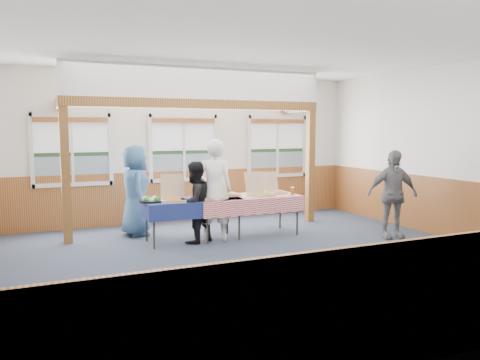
% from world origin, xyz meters
% --- Properties ---
extents(floor, '(8.00, 8.00, 0.00)m').
position_xyz_m(floor, '(0.00, 0.00, 0.00)').
color(floor, '#283342').
rests_on(floor, ground).
extents(ceiling, '(8.00, 8.00, 0.00)m').
position_xyz_m(ceiling, '(0.00, 0.00, 3.20)').
color(ceiling, white).
rests_on(ceiling, wall_back).
extents(wall_back, '(8.00, 0.00, 8.00)m').
position_xyz_m(wall_back, '(0.00, 3.50, 1.60)').
color(wall_back, silver).
rests_on(wall_back, floor).
extents(wall_front, '(8.00, 0.00, 8.00)m').
position_xyz_m(wall_front, '(0.00, -3.50, 1.60)').
color(wall_front, silver).
rests_on(wall_front, floor).
extents(wall_right, '(0.00, 8.00, 8.00)m').
position_xyz_m(wall_right, '(4.00, 0.00, 1.60)').
color(wall_right, silver).
rests_on(wall_right, floor).
extents(wainscot_back, '(7.98, 0.05, 1.10)m').
position_xyz_m(wainscot_back, '(0.00, 3.48, 0.55)').
color(wainscot_back, brown).
rests_on(wainscot_back, floor).
extents(wainscot_front, '(7.98, 0.05, 1.10)m').
position_xyz_m(wainscot_front, '(0.00, -3.48, 0.55)').
color(wainscot_front, brown).
rests_on(wainscot_front, floor).
extents(wainscot_right, '(0.05, 6.98, 1.10)m').
position_xyz_m(wainscot_right, '(3.98, 0.00, 0.55)').
color(wainscot_right, brown).
rests_on(wainscot_right, floor).
extents(window_left, '(1.56, 0.10, 1.46)m').
position_xyz_m(window_left, '(-2.30, 3.46, 1.68)').
color(window_left, silver).
rests_on(window_left, wall_back).
extents(window_mid, '(1.56, 0.10, 1.46)m').
position_xyz_m(window_mid, '(0.00, 3.46, 1.68)').
color(window_mid, silver).
rests_on(window_mid, wall_back).
extents(window_right, '(1.56, 0.10, 1.46)m').
position_xyz_m(window_right, '(2.30, 3.46, 1.68)').
color(window_right, silver).
rests_on(window_right, wall_back).
extents(post_left, '(0.15, 0.15, 2.40)m').
position_xyz_m(post_left, '(-2.50, 2.30, 1.20)').
color(post_left, '#573913').
rests_on(post_left, floor).
extents(post_right, '(0.15, 0.15, 2.40)m').
position_xyz_m(post_right, '(2.50, 2.30, 1.20)').
color(post_right, '#573913').
rests_on(post_right, floor).
extents(cross_beam, '(5.15, 0.18, 0.18)m').
position_xyz_m(cross_beam, '(0.00, 2.30, 2.49)').
color(cross_beam, '#573913').
rests_on(cross_beam, post_left).
extents(table_left, '(1.77, 0.83, 0.76)m').
position_xyz_m(table_left, '(-0.41, 1.56, 0.70)').
color(table_left, '#2D2D2D').
rests_on(table_left, floor).
extents(table_right, '(2.16, 1.49, 0.76)m').
position_xyz_m(table_right, '(0.64, 1.56, 0.70)').
color(table_right, '#2D2D2D').
rests_on(table_right, floor).
extents(pizza_box_a, '(0.52, 0.59, 0.46)m').
position_xyz_m(pizza_box_a, '(-0.80, 1.45, 0.83)').
color(pizza_box_a, tan).
rests_on(pizza_box_a, table_left).
extents(pizza_box_b, '(0.44, 0.53, 0.45)m').
position_xyz_m(pizza_box_b, '(-0.06, 1.72, 0.83)').
color(pizza_box_b, tan).
rests_on(pizza_box_b, table_left).
extents(pizza_box_c, '(0.38, 0.47, 0.42)m').
position_xyz_m(pizza_box_c, '(-0.11, 1.47, 0.82)').
color(pizza_box_c, tan).
rests_on(pizza_box_c, table_right).
extents(pizza_box_d, '(0.50, 0.57, 0.45)m').
position_xyz_m(pizza_box_d, '(0.29, 1.76, 0.83)').
color(pizza_box_d, tan).
rests_on(pizza_box_d, table_right).
extents(pizza_box_e, '(0.47, 0.54, 0.44)m').
position_xyz_m(pizza_box_e, '(0.89, 1.49, 0.82)').
color(pizza_box_e, tan).
rests_on(pizza_box_e, table_right).
extents(pizza_box_f, '(0.38, 0.47, 0.41)m').
position_xyz_m(pizza_box_f, '(1.29, 1.71, 0.82)').
color(pizza_box_f, tan).
rests_on(pizza_box_f, table_right).
extents(veggie_tray, '(0.42, 0.42, 0.10)m').
position_xyz_m(veggie_tray, '(-1.16, 1.56, 0.79)').
color(veggie_tray, black).
rests_on(veggie_tray, table_left).
extents(drink_glass, '(0.07, 0.07, 0.15)m').
position_xyz_m(drink_glass, '(1.49, 1.31, 0.83)').
color(drink_glass, '#9A5919').
rests_on(drink_glass, table_right).
extents(woman_white, '(0.75, 0.57, 1.84)m').
position_xyz_m(woman_white, '(-0.07, 1.40, 0.92)').
color(woman_white, white).
rests_on(woman_white, floor).
extents(woman_black, '(0.87, 0.81, 1.44)m').
position_xyz_m(woman_black, '(-0.43, 1.42, 0.72)').
color(woman_black, black).
rests_on(woman_black, floor).
extents(man_blue, '(0.55, 0.85, 1.72)m').
position_xyz_m(man_blue, '(-1.27, 2.43, 0.86)').
color(man_blue, '#375E8A').
rests_on(man_blue, floor).
extents(person_grey, '(1.03, 0.64, 1.63)m').
position_xyz_m(person_grey, '(3.03, 0.31, 0.82)').
color(person_grey, slate).
rests_on(person_grey, floor).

